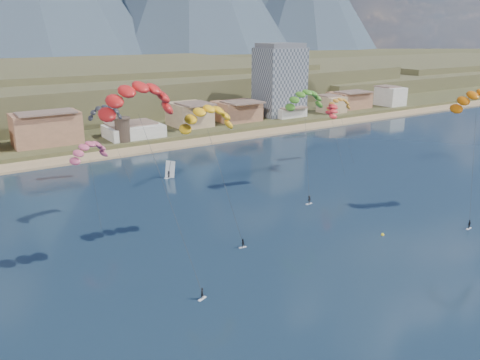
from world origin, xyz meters
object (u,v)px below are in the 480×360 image
object	(u,v)px
windsurfer	(169,173)
watchtower	(123,129)
apartment_tower	(280,80)
kitesurfer_green	(305,97)
kitesurfer_red	(137,94)
buoy	(383,235)
kitesurfer_orange	(478,97)
kitesurfer_yellow	(207,114)

from	to	relation	value
windsurfer	watchtower	bearing A→B (deg)	86.48
apartment_tower	watchtower	xyz separation A→B (m)	(-80.00, -14.00, -11.45)
kitesurfer_green	kitesurfer_red	bearing A→B (deg)	-158.86
apartment_tower	buoy	distance (m)	133.92
watchtower	windsurfer	bearing A→B (deg)	-93.52
kitesurfer_orange	windsurfer	distance (m)	79.27
kitesurfer_red	kitesurfer_yellow	world-z (taller)	kitesurfer_red
buoy	kitesurfer_orange	bearing A→B (deg)	2.84
kitesurfer_red	windsurfer	distance (m)	60.19
kitesurfer_orange	windsurfer	xyz separation A→B (m)	(-48.25, 58.22, -23.80)
watchtower	windsurfer	size ratio (longest dim) A/B	1.80
kitesurfer_yellow	buoy	xyz separation A→B (m)	(28.86, -19.70, -24.29)
buoy	watchtower	bearing A→B (deg)	98.92
watchtower	kitesurfer_red	world-z (taller)	kitesurfer_red
kitesurfer_red	buoy	bearing A→B (deg)	-16.81
kitesurfer_red	kitesurfer_orange	world-z (taller)	kitesurfer_red
apartment_tower	windsurfer	size ratio (longest dim) A/B	6.70
kitesurfer_orange	kitesurfer_red	bearing A→B (deg)	170.78
watchtower	kitesurfer_yellow	bearing A→B (deg)	-98.80
watchtower	kitesurfer_orange	distance (m)	112.32
kitesurfer_red	kitesurfer_yellow	size ratio (longest dim) A/B	1.25
buoy	kitesurfer_yellow	bearing A→B (deg)	145.68
apartment_tower	kitesurfer_red	size ratio (longest dim) A/B	0.94
watchtower	kitesurfer_green	world-z (taller)	kitesurfer_green
windsurfer	kitesurfer_yellow	bearing A→B (deg)	-104.27
kitesurfer_yellow	buoy	bearing A→B (deg)	-34.32
kitesurfer_red	buoy	distance (m)	55.56
watchtower	kitesurfer_green	bearing A→B (deg)	-71.04
watchtower	kitesurfer_red	size ratio (longest dim) A/B	0.25
apartment_tower	kitesurfer_yellow	xyz separation A→B (m)	(-92.79, -96.63, 6.58)
apartment_tower	buoy	size ratio (longest dim) A/B	50.14
kitesurfer_green	windsurfer	distance (m)	42.82
watchtower	kitesurfer_yellow	xyz separation A→B (m)	(-12.79, -82.63, 18.03)
kitesurfer_orange	buoy	distance (m)	38.87
kitesurfer_red	kitesurfer_orange	size ratio (longest dim) A/B	1.15
watchtower	buoy	world-z (taller)	watchtower
watchtower	kitesurfer_red	distance (m)	96.28
windsurfer	buoy	xyz separation A→B (m)	(18.69, -59.69, -1.41)
apartment_tower	kitesurfer_green	world-z (taller)	apartment_tower
kitesurfer_green	buoy	world-z (taller)	kitesurfer_green
kitesurfer_red	windsurfer	size ratio (longest dim) A/B	7.14
apartment_tower	kitesurfer_green	bearing A→B (deg)	-124.36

